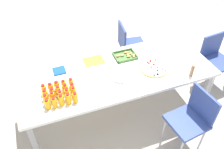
% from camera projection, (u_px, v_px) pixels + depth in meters
% --- Properties ---
extents(ground_plane, '(12.00, 12.00, 0.00)m').
position_uv_depth(ground_plane, '(116.00, 110.00, 3.40)').
color(ground_plane, '#B2A899').
extents(party_table, '(2.40, 0.95, 0.74)m').
position_uv_depth(party_table, '(117.00, 75.00, 2.95)').
color(party_table, white).
rests_on(party_table, ground_plane).
extents(chair_near_right, '(0.45, 0.45, 0.83)m').
position_uv_depth(chair_near_right, '(192.00, 117.00, 2.68)').
color(chair_near_right, '#33478C').
rests_on(chair_near_right, ground_plane).
extents(chair_far_right, '(0.45, 0.45, 0.83)m').
position_uv_depth(chair_far_right, '(129.00, 43.00, 3.79)').
color(chair_far_right, '#33478C').
rests_on(chair_far_right, ground_plane).
extents(chair_end, '(0.44, 0.44, 0.83)m').
position_uv_depth(chair_end, '(215.00, 57.00, 3.52)').
color(chair_end, '#33478C').
rests_on(chair_end, ground_plane).
extents(juice_bottle_0, '(0.06, 0.06, 0.13)m').
position_uv_depth(juice_bottle_0, '(48.00, 104.00, 2.43)').
color(juice_bottle_0, '#FBAD14').
rests_on(juice_bottle_0, party_table).
extents(juice_bottle_1, '(0.05, 0.05, 0.14)m').
position_uv_depth(juice_bottle_1, '(54.00, 103.00, 2.44)').
color(juice_bottle_1, '#F8AD14').
rests_on(juice_bottle_1, party_table).
extents(juice_bottle_2, '(0.06, 0.06, 0.15)m').
position_uv_depth(juice_bottle_2, '(61.00, 100.00, 2.46)').
color(juice_bottle_2, '#FAAF14').
rests_on(juice_bottle_2, party_table).
extents(juice_bottle_3, '(0.05, 0.05, 0.15)m').
position_uv_depth(juice_bottle_3, '(68.00, 99.00, 2.47)').
color(juice_bottle_3, '#F9AE14').
rests_on(juice_bottle_3, party_table).
extents(juice_bottle_4, '(0.06, 0.06, 0.14)m').
position_uv_depth(juice_bottle_4, '(75.00, 98.00, 2.50)').
color(juice_bottle_4, '#F9AB14').
rests_on(juice_bottle_4, party_table).
extents(juice_bottle_5, '(0.05, 0.05, 0.14)m').
position_uv_depth(juice_bottle_5, '(46.00, 99.00, 2.47)').
color(juice_bottle_5, '#FAAC14').
rests_on(juice_bottle_5, party_table).
extents(juice_bottle_6, '(0.05, 0.05, 0.14)m').
position_uv_depth(juice_bottle_6, '(53.00, 97.00, 2.50)').
color(juice_bottle_6, '#F9AF14').
rests_on(juice_bottle_6, party_table).
extents(juice_bottle_7, '(0.05, 0.05, 0.13)m').
position_uv_depth(juice_bottle_7, '(61.00, 96.00, 2.52)').
color(juice_bottle_7, '#F8AF14').
rests_on(juice_bottle_7, party_table).
extents(juice_bottle_8, '(0.05, 0.05, 0.15)m').
position_uv_depth(juice_bottle_8, '(67.00, 94.00, 2.53)').
color(juice_bottle_8, '#F9AC14').
rests_on(juice_bottle_8, party_table).
extents(juice_bottle_9, '(0.05, 0.05, 0.14)m').
position_uv_depth(juice_bottle_9, '(74.00, 92.00, 2.55)').
color(juice_bottle_9, '#FAAE14').
rests_on(juice_bottle_9, party_table).
extents(juice_bottle_10, '(0.06, 0.06, 0.14)m').
position_uv_depth(juice_bottle_10, '(45.00, 95.00, 2.53)').
color(juice_bottle_10, '#FBAE14').
rests_on(juice_bottle_10, party_table).
extents(juice_bottle_11, '(0.06, 0.06, 0.13)m').
position_uv_depth(juice_bottle_11, '(52.00, 93.00, 2.55)').
color(juice_bottle_11, '#F9AB14').
rests_on(juice_bottle_11, party_table).
extents(juice_bottle_12, '(0.06, 0.06, 0.15)m').
position_uv_depth(juice_bottle_12, '(58.00, 91.00, 2.56)').
color(juice_bottle_12, '#F9AF14').
rests_on(juice_bottle_12, party_table).
extents(juice_bottle_13, '(0.06, 0.06, 0.14)m').
position_uv_depth(juice_bottle_13, '(66.00, 89.00, 2.59)').
color(juice_bottle_13, '#FAAF14').
rests_on(juice_bottle_13, party_table).
extents(juice_bottle_14, '(0.06, 0.06, 0.13)m').
position_uv_depth(juice_bottle_14, '(72.00, 88.00, 2.61)').
color(juice_bottle_14, '#F9AB14').
rests_on(juice_bottle_14, party_table).
extents(juice_bottle_15, '(0.05, 0.05, 0.14)m').
position_uv_depth(juice_bottle_15, '(44.00, 90.00, 2.58)').
color(juice_bottle_15, '#FAAC14').
rests_on(juice_bottle_15, party_table).
extents(juice_bottle_16, '(0.06, 0.06, 0.14)m').
position_uv_depth(juice_bottle_16, '(51.00, 88.00, 2.60)').
color(juice_bottle_16, '#FAAE14').
rests_on(juice_bottle_16, party_table).
extents(juice_bottle_17, '(0.06, 0.06, 0.14)m').
position_uv_depth(juice_bottle_17, '(57.00, 86.00, 2.62)').
color(juice_bottle_17, '#FAAB14').
rests_on(juice_bottle_17, party_table).
extents(juice_bottle_18, '(0.05, 0.05, 0.13)m').
position_uv_depth(juice_bottle_18, '(64.00, 85.00, 2.64)').
color(juice_bottle_18, '#F9AD14').
rests_on(juice_bottle_18, party_table).
extents(juice_bottle_19, '(0.05, 0.05, 0.13)m').
position_uv_depth(juice_bottle_19, '(71.00, 83.00, 2.66)').
color(juice_bottle_19, '#FAAC14').
rests_on(juice_bottle_19, party_table).
extents(fruit_pizza, '(0.37, 0.37, 0.05)m').
position_uv_depth(fruit_pizza, '(154.00, 68.00, 2.94)').
color(fruit_pizza, tan).
rests_on(fruit_pizza, party_table).
extents(snack_tray, '(0.29, 0.23, 0.04)m').
position_uv_depth(snack_tray, '(126.00, 56.00, 3.13)').
color(snack_tray, '#477238').
rests_on(snack_tray, party_table).
extents(plate_stack, '(0.19, 0.19, 0.03)m').
position_uv_depth(plate_stack, '(121.00, 78.00, 2.80)').
color(plate_stack, silver).
rests_on(plate_stack, party_table).
extents(napkin_stack, '(0.15, 0.15, 0.02)m').
position_uv_depth(napkin_stack, '(59.00, 71.00, 2.91)').
color(napkin_stack, '#194CA5').
rests_on(napkin_stack, party_table).
extents(cardboard_tube, '(0.04, 0.04, 0.16)m').
position_uv_depth(cardboard_tube, '(192.00, 70.00, 2.80)').
color(cardboard_tube, '#9E7A56').
rests_on(cardboard_tube, party_table).
extents(paper_folder, '(0.26, 0.20, 0.01)m').
position_uv_depth(paper_folder, '(94.00, 61.00, 3.06)').
color(paper_folder, yellow).
rests_on(paper_folder, party_table).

